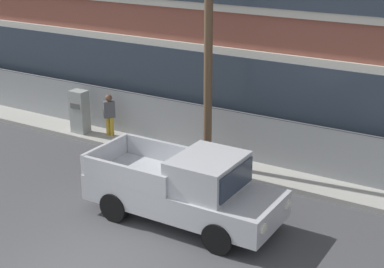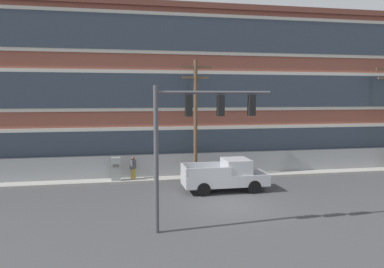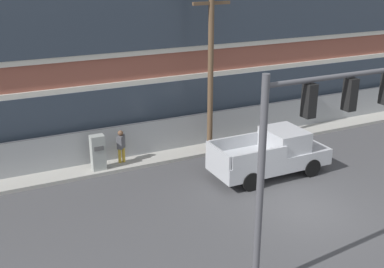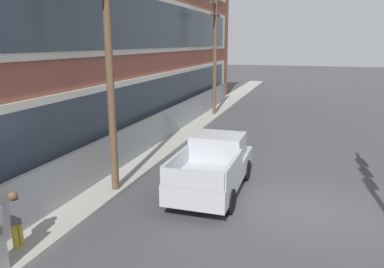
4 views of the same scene
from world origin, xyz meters
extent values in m
plane|color=#424244|center=(0.00, 0.00, 0.00)|extent=(160.00, 160.00, 0.00)
cube|color=#9E9B93|center=(0.00, 7.26, 0.08)|extent=(80.00, 1.79, 0.16)
cube|color=brown|center=(0.18, 13.98, 5.99)|extent=(49.56, 11.64, 11.98)
cube|color=beige|center=(0.18, 8.10, 2.20)|extent=(45.59, 0.10, 2.88)
cube|color=#2D3844|center=(0.18, 8.04, 2.20)|extent=(43.61, 0.06, 2.40)
cube|color=beige|center=(0.18, 8.10, 6.19)|extent=(45.59, 0.10, 2.88)
cube|color=#2D3844|center=(0.18, 8.04, 6.19)|extent=(43.61, 0.06, 2.40)
cube|color=gray|center=(3.14, 7.60, 0.86)|extent=(36.65, 0.04, 1.72)
cylinder|color=#4C4C51|center=(3.14, 7.60, 1.72)|extent=(36.65, 0.05, 0.05)
cylinder|color=#4C4C51|center=(-4.16, -2.94, 3.13)|extent=(0.20, 0.20, 6.26)
cylinder|color=#4C4C51|center=(-1.67, -2.94, 5.96)|extent=(4.99, 0.14, 0.14)
cube|color=black|center=(-2.77, -2.94, 5.41)|extent=(0.28, 0.32, 0.90)
cylinder|color=#4B0807|center=(-2.77, -2.76, 5.69)|extent=(0.04, 0.18, 0.18)
cylinder|color=#503E08|center=(-2.77, -2.76, 5.41)|extent=(0.04, 0.18, 0.18)
cylinder|color=green|center=(-2.77, -2.76, 5.13)|extent=(0.04, 0.18, 0.18)
cube|color=black|center=(-1.39, -2.94, 5.41)|extent=(0.28, 0.32, 0.90)
cylinder|color=red|center=(-1.39, -2.76, 5.69)|extent=(0.04, 0.18, 0.18)
cylinder|color=#503E08|center=(-1.39, -2.76, 5.41)|extent=(0.04, 0.18, 0.18)
cylinder|color=#0A4011|center=(-1.39, -2.76, 5.13)|extent=(0.04, 0.18, 0.18)
cylinder|color=#4B0807|center=(0.00, -2.76, 5.69)|extent=(0.04, 0.18, 0.18)
cylinder|color=gold|center=(0.00, -2.76, 5.41)|extent=(0.04, 0.18, 0.18)
cylinder|color=#0A4011|center=(0.00, -2.76, 5.13)|extent=(0.04, 0.18, 0.18)
cube|color=#B2B5BA|center=(0.64, 3.34, 0.75)|extent=(5.18, 2.05, 0.70)
cube|color=#B2B5BA|center=(1.36, 3.34, 1.53)|extent=(1.56, 1.88, 0.87)
cube|color=#283342|center=(2.16, 3.34, 1.53)|extent=(0.06, 1.67, 0.65)
cube|color=#B2B5BA|center=(-0.53, 4.30, 1.38)|extent=(2.59, 0.12, 0.56)
cube|color=#B2B5BA|center=(-0.52, 2.38, 1.38)|extent=(2.59, 0.12, 0.56)
cube|color=#B2B5BA|center=(-1.91, 3.34, 1.38)|extent=(0.10, 1.96, 0.56)
cylinder|color=black|center=(2.19, 4.28, 0.40)|extent=(0.80, 0.26, 0.80)
cylinder|color=black|center=(2.19, 2.41, 0.40)|extent=(0.80, 0.26, 0.80)
cylinder|color=black|center=(-0.92, 4.28, 0.40)|extent=(0.80, 0.26, 0.80)
cylinder|color=black|center=(-0.91, 2.40, 0.40)|extent=(0.80, 0.26, 0.80)
cube|color=white|center=(3.24, 4.06, 0.85)|extent=(0.06, 0.24, 0.16)
cube|color=white|center=(3.25, 2.63, 0.85)|extent=(0.06, 0.24, 0.16)
cylinder|color=brown|center=(-0.53, 6.64, 4.13)|extent=(0.26, 0.26, 8.26)
cube|color=brown|center=(-0.53, 6.64, 7.06)|extent=(1.81, 0.14, 0.14)
cube|color=#939993|center=(-5.95, 6.82, 0.86)|extent=(0.60, 0.45, 1.73)
cube|color=#515151|center=(-5.95, 6.58, 1.21)|extent=(0.42, 0.02, 0.20)
cylinder|color=#B7932D|center=(-4.89, 7.09, 0.42)|extent=(0.14, 0.14, 0.85)
cylinder|color=#B7932D|center=(-4.71, 7.09, 0.42)|extent=(0.14, 0.14, 0.85)
cube|color=#4C4C51|center=(-4.80, 7.09, 1.15)|extent=(0.45, 0.46, 0.60)
sphere|color=brown|center=(-4.80, 7.09, 1.57)|extent=(0.24, 0.24, 0.24)
camera|label=1|loc=(7.97, -8.36, 7.55)|focal=55.00mm
camera|label=2|loc=(-5.63, -18.41, 5.80)|focal=35.00mm
camera|label=3|loc=(-10.77, -12.38, 8.86)|focal=45.00mm
camera|label=4|loc=(-11.72, 0.23, 5.27)|focal=35.00mm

